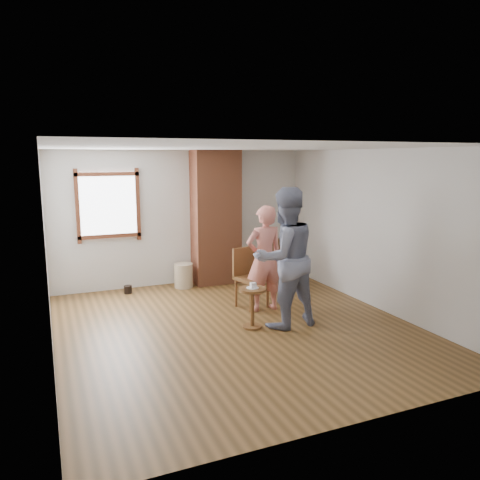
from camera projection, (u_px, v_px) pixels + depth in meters
name	position (u px, v px, depth m)	size (l,w,h in m)	color
ground	(236.00, 328.00, 6.86)	(5.50, 5.50, 0.00)	brown
room_shell	(218.00, 201.00, 7.07)	(5.04, 5.52, 2.62)	silver
brick_chimney	(216.00, 218.00, 9.12)	(0.90, 0.50, 2.60)	#AD603D
stoneware_crock	(184.00, 275.00, 8.95)	(0.36, 0.36, 0.46)	tan
dark_pot	(128.00, 289.00, 8.57)	(0.14, 0.14, 0.14)	black
dining_chair_left	(249.00, 274.00, 7.77)	(0.57, 0.57, 0.99)	brown
dining_chair_right	(279.00, 261.00, 8.89)	(0.55, 0.55, 0.92)	brown
side_table	(252.00, 301.00, 6.79)	(0.40, 0.40, 0.60)	brown
cake_plate	(253.00, 288.00, 6.76)	(0.18, 0.18, 0.01)	white
cake_slice	(253.00, 285.00, 6.76)	(0.08, 0.07, 0.06)	white
man	(285.00, 258.00, 6.78)	(1.00, 0.78, 2.05)	#141B39
person_pink	(264.00, 258.00, 7.53)	(0.63, 0.41, 1.72)	#E38071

